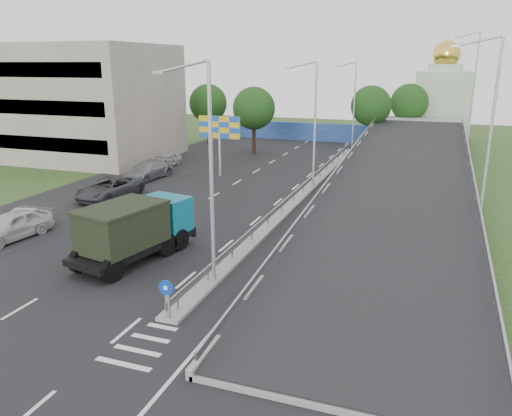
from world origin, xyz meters
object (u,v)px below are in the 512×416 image
at_px(billboard, 219,131).
at_px(parked_car_b, 24,220).
at_px(lamp_post_far, 353,101).
at_px(parked_car_a, 12,226).
at_px(parked_car_d, 148,170).
at_px(dump_truck, 135,228).
at_px(parked_car_e, 167,160).
at_px(sign_bollard, 167,299).
at_px(lamp_post_near, 207,164).
at_px(church, 442,100).
at_px(parked_car_c, 110,188).
at_px(lamp_post_mid, 313,119).

relative_size(billboard, parked_car_b, 1.37).
relative_size(lamp_post_far, parked_car_a, 2.04).
bearing_deg(parked_car_a, billboard, 84.46).
height_order(billboard, parked_car_d, billboard).
bearing_deg(dump_truck, parked_car_a, -169.55).
distance_m(parked_car_d, parked_car_e, 5.53).
bearing_deg(sign_bollard, lamp_post_near, 88.36).
distance_m(billboard, parked_car_d, 7.38).
xyz_separation_m(church, parked_car_b, (-24.31, -50.54, -4.65)).
distance_m(church, parked_car_c, 48.79).
relative_size(sign_bollard, parked_car_d, 0.30).
distance_m(lamp_post_near, lamp_post_far, 40.00).
height_order(lamp_post_mid, lamp_post_far, same).
distance_m(sign_bollard, parked_car_a, 14.76).
height_order(lamp_post_far, parked_car_d, lamp_post_far).
relative_size(lamp_post_near, parked_car_e, 2.52).
distance_m(dump_truck, parked_car_b, 9.58).
distance_m(lamp_post_near, church, 54.90).
bearing_deg(dump_truck, parked_car_d, 131.26).
xyz_separation_m(dump_truck, parked_car_b, (-9.35, 1.79, -1.09)).
bearing_deg(lamp_post_far, parked_car_c, -116.01).
distance_m(sign_bollard, dump_truck, 7.44).
distance_m(lamp_post_far, parked_car_e, 23.11).
distance_m(sign_bollard, lamp_post_near, 6.12).
relative_size(lamp_post_far, parked_car_b, 2.51).
xyz_separation_m(lamp_post_near, parked_car_b, (-14.42, 3.46, -5.15)).
xyz_separation_m(lamp_post_far, parked_car_e, (-15.87, -16.00, -5.13)).
distance_m(lamp_post_far, church, 17.15).
xyz_separation_m(parked_car_a, parked_car_e, (-2.14, 22.16, -0.16)).
bearing_deg(lamp_post_mid, parked_car_e, 165.85).
xyz_separation_m(parked_car_a, parked_car_c, (-0.12, 9.78, -0.03)).
height_order(lamp_post_near, parked_car_e, lamp_post_near).
xyz_separation_m(lamp_post_mid, church, (9.89, 34.00, -0.50)).
relative_size(lamp_post_mid, parked_car_c, 1.72).
bearing_deg(parked_car_b, parked_car_d, 85.52).
xyz_separation_m(dump_truck, parked_car_e, (-10.80, 22.33, -1.07)).
height_order(sign_bollard, parked_car_a, sign_bollard).
height_order(lamp_post_near, billboard, lamp_post_near).
distance_m(parked_car_a, parked_car_b, 1.77).
xyz_separation_m(lamp_post_near, billboard, (-9.11, 22.00, -1.62)).
height_order(parked_car_a, parked_car_c, parked_car_a).
height_order(lamp_post_far, billboard, lamp_post_far).
relative_size(sign_bollard, dump_truck, 0.22).
distance_m(lamp_post_near, parked_car_e, 29.23).
distance_m(lamp_post_mid, parked_car_a, 23.31).
xyz_separation_m(billboard, parked_car_b, (-5.31, -18.54, -3.52)).
distance_m(lamp_post_mid, parked_car_c, 16.94).
bearing_deg(parked_car_b, lamp_post_far, 62.85).
height_order(dump_truck, parked_car_e, dump_truck).
distance_m(billboard, parked_car_b, 19.60).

